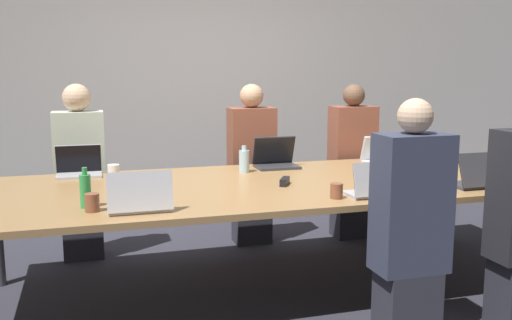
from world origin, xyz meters
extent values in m
plane|color=#2D2D38|center=(0.00, 0.00, 0.00)|extent=(24.00, 24.00, 0.00)
cube|color=#BCB7B2|center=(0.00, 2.26, 1.40)|extent=(12.00, 0.06, 2.80)
cube|color=#9E7547|center=(0.00, 0.00, 0.75)|extent=(4.16, 1.54, 0.04)
cylinder|color=#4C4C51|center=(1.90, 0.59, 0.37)|extent=(0.08, 0.08, 0.73)
cube|color=silver|center=(-0.98, -0.51, 0.78)|extent=(0.35, 0.22, 0.02)
cube|color=silver|center=(-0.98, -0.61, 0.90)|extent=(0.36, 0.05, 0.22)
cube|color=black|center=(-0.98, -0.60, 0.90)|extent=(0.35, 0.05, 0.22)
cylinder|color=brown|center=(-1.23, -0.48, 0.82)|extent=(0.08, 0.08, 0.10)
cylinder|color=green|center=(-1.27, -0.37, 0.87)|extent=(0.06, 0.06, 0.19)
cylinder|color=green|center=(-1.27, -0.37, 0.99)|extent=(0.03, 0.03, 0.04)
cube|color=#B7B7BC|center=(0.48, -0.55, 0.78)|extent=(0.34, 0.21, 0.02)
cube|color=#B7B7BC|center=(0.48, -0.64, 0.89)|extent=(0.34, 0.06, 0.21)
cube|color=#0F1933|center=(0.48, -0.63, 0.89)|extent=(0.34, 0.06, 0.20)
cube|color=#2D2D38|center=(0.45, -1.05, 0.23)|extent=(0.32, 0.24, 0.45)
cube|color=#33384C|center=(0.45, -1.05, 0.84)|extent=(0.40, 0.24, 0.77)
sphere|color=beige|center=(0.45, -1.05, 1.32)|extent=(0.19, 0.19, 0.19)
cylinder|color=brown|center=(0.22, -0.57, 0.82)|extent=(0.08, 0.08, 0.10)
cube|color=#333338|center=(1.26, -0.51, 0.78)|extent=(0.30, 0.23, 0.02)
cube|color=#333338|center=(1.26, -0.59, 0.90)|extent=(0.31, 0.09, 0.22)
cube|color=black|center=(1.26, -0.58, 0.90)|extent=(0.30, 0.09, 0.22)
cylinder|color=brown|center=(1.49, -0.52, 0.81)|extent=(0.07, 0.07, 0.08)
cube|color=silver|center=(1.16, 0.48, 0.78)|extent=(0.36, 0.22, 0.02)
cube|color=silver|center=(1.16, 0.57, 0.90)|extent=(0.36, 0.08, 0.21)
cube|color=silver|center=(1.16, 0.56, 0.89)|extent=(0.36, 0.08, 0.21)
cube|color=#2D2D38|center=(1.08, 0.97, 0.23)|extent=(0.32, 0.24, 0.45)
cube|color=brown|center=(1.08, 0.97, 0.84)|extent=(0.40, 0.24, 0.77)
sphere|color=brown|center=(1.08, 0.97, 1.32)|extent=(0.20, 0.20, 0.20)
cylinder|color=white|center=(1.41, 0.44, 0.82)|extent=(0.08, 0.08, 0.09)
cube|color=#B7B7BC|center=(-1.32, 0.61, 0.78)|extent=(0.32, 0.21, 0.02)
cube|color=#B7B7BC|center=(-1.32, 0.70, 0.89)|extent=(0.33, 0.06, 0.21)
cube|color=black|center=(-1.32, 0.69, 0.89)|extent=(0.32, 0.06, 0.21)
cube|color=#2D2D38|center=(-1.31, 1.06, 0.23)|extent=(0.32, 0.24, 0.45)
cube|color=beige|center=(-1.31, 1.06, 0.84)|extent=(0.40, 0.24, 0.77)
sphere|color=beige|center=(-1.31, 1.06, 1.33)|extent=(0.22, 0.22, 0.22)
cylinder|color=white|center=(-1.07, 0.58, 0.81)|extent=(0.09, 0.09, 0.08)
cube|color=#333338|center=(0.21, 0.54, 0.78)|extent=(0.34, 0.24, 0.02)
cube|color=#333338|center=(0.21, 0.63, 0.90)|extent=(0.35, 0.09, 0.23)
cube|color=black|center=(0.21, 0.62, 0.90)|extent=(0.34, 0.09, 0.22)
cube|color=#2D2D38|center=(0.15, 1.06, 0.23)|extent=(0.32, 0.24, 0.45)
cube|color=brown|center=(0.15, 1.06, 0.84)|extent=(0.40, 0.24, 0.77)
sphere|color=tan|center=(0.15, 1.06, 1.32)|extent=(0.21, 0.21, 0.21)
cylinder|color=#ADD1E0|center=(-0.09, 0.44, 0.86)|extent=(0.08, 0.08, 0.17)
cylinder|color=#ADD1E0|center=(-0.09, 0.44, 0.96)|extent=(0.04, 0.04, 0.04)
cube|color=black|center=(0.05, -0.10, 0.80)|extent=(0.11, 0.15, 0.05)
camera|label=1|loc=(-1.23, -3.74, 1.58)|focal=40.00mm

